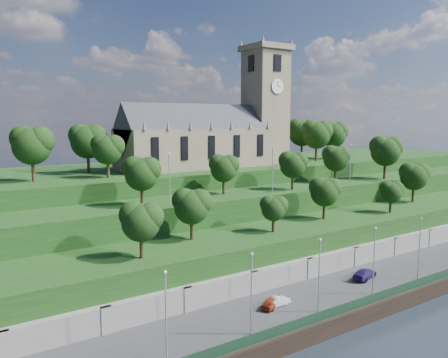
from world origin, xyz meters
TOP-DOWN VIEW (x-y plane):
  - ground at (0.00, 0.00)m, footprint 320.00×320.00m
  - promenade at (0.00, 6.00)m, footprint 160.00×12.00m
  - quay_wall at (0.00, -0.05)m, footprint 160.00×0.50m
  - fence at (0.00, 0.60)m, footprint 160.00×0.10m
  - retaining_wall at (0.00, 11.97)m, footprint 160.00×2.10m
  - embankment_lower at (0.00, 18.00)m, footprint 160.00×12.00m
  - embankment_upper at (0.00, 29.00)m, footprint 160.00×10.00m
  - hilltop at (0.00, 50.00)m, footprint 160.00×32.00m
  - church at (0.79, 45.98)m, footprint 38.60×12.35m
  - trees_lower at (2.16, 18.48)m, footprint 66.85×9.11m
  - trees_upper at (10.34, 27.98)m, footprint 62.18×8.47m
  - trees_hilltop at (5.64, 44.89)m, footprint 77.44×15.87m
  - lamp_posts_promenade at (-2.00, 2.50)m, footprint 60.36×0.36m
  - lamp_posts_upper at (0.00, 26.00)m, footprint 40.36×0.36m
  - car_left at (-15.77, 6.56)m, footprint 4.00×2.87m
  - car_middle at (-14.97, 6.50)m, footprint 3.73×1.58m
  - car_right at (1.66, 6.81)m, footprint 5.29×3.28m

SIDE VIEW (x-z plane):
  - ground at x=0.00m, z-range 0.00..0.00m
  - promenade at x=0.00m, z-range 0.00..2.00m
  - quay_wall at x=0.00m, z-range 0.00..2.20m
  - retaining_wall at x=0.00m, z-range 0.00..5.00m
  - car_middle at x=-14.97m, z-range 2.00..3.20m
  - fence at x=0.00m, z-range 2.00..3.20m
  - car_left at x=-15.77m, z-range 2.00..3.27m
  - car_right at x=1.66m, z-range 2.00..3.43m
  - embankment_lower at x=0.00m, z-range 0.00..8.00m
  - embankment_upper at x=0.00m, z-range 0.00..12.00m
  - lamp_posts_promenade at x=-2.00m, z-range 2.63..11.74m
  - hilltop at x=0.00m, z-range 0.00..15.00m
  - trees_lower at x=2.16m, z-range 8.82..16.99m
  - lamp_posts_upper at x=0.00m, z-range 12.61..20.66m
  - trees_upper at x=10.34m, z-range 12.79..22.17m
  - trees_hilltop at x=5.64m, z-range 16.32..26.37m
  - church at x=0.79m, z-range 8.72..36.32m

